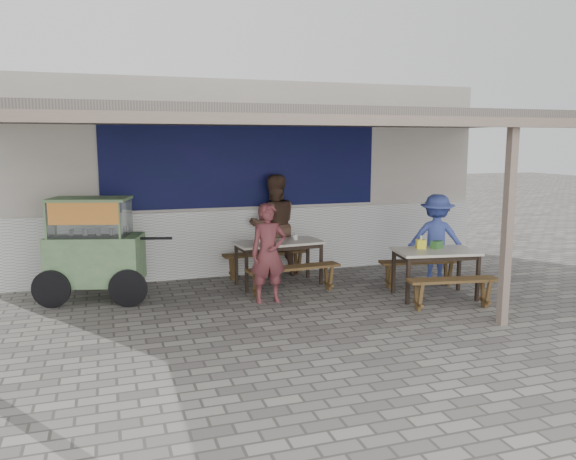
# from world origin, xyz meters

# --- Properties ---
(ground) EXTENTS (60.00, 60.00, 0.00)m
(ground) POSITION_xyz_m (0.00, 0.00, 0.00)
(ground) COLOR slate
(ground) RESTS_ON ground
(back_wall) EXTENTS (9.00, 1.28, 3.50)m
(back_wall) POSITION_xyz_m (-0.00, 3.58, 1.72)
(back_wall) COLOR beige
(back_wall) RESTS_ON ground
(warung_roof) EXTENTS (9.00, 4.21, 2.81)m
(warung_roof) POSITION_xyz_m (0.02, 0.90, 2.71)
(warung_roof) COLOR #5B554E
(warung_roof) RESTS_ON ground
(table_left) EXTENTS (1.50, 0.78, 0.75)m
(table_left) POSITION_xyz_m (0.14, 2.03, 0.67)
(table_left) COLOR beige
(table_left) RESTS_ON ground
(bench_left_street) EXTENTS (1.57, 0.40, 0.45)m
(bench_left_street) POSITION_xyz_m (0.19, 1.40, 0.34)
(bench_left_street) COLOR brown
(bench_left_street) RESTS_ON ground
(bench_left_wall) EXTENTS (1.57, 0.40, 0.45)m
(bench_left_wall) POSITION_xyz_m (0.08, 2.66, 0.34)
(bench_left_wall) COLOR brown
(bench_left_wall) RESTS_ON ground
(table_right) EXTENTS (1.34, 0.94, 0.75)m
(table_right) POSITION_xyz_m (2.23, 0.54, 0.67)
(table_right) COLOR beige
(table_right) RESTS_ON ground
(bench_right_street) EXTENTS (1.36, 0.49, 0.45)m
(bench_right_street) POSITION_xyz_m (2.12, -0.09, 0.33)
(bench_right_street) COLOR brown
(bench_right_street) RESTS_ON ground
(bench_right_wall) EXTENTS (1.36, 0.49, 0.45)m
(bench_right_wall) POSITION_xyz_m (2.33, 1.17, 0.33)
(bench_right_wall) COLOR brown
(bench_right_wall) RESTS_ON ground
(vendor_cart) EXTENTS (2.04, 1.14, 1.59)m
(vendor_cart) POSITION_xyz_m (-2.81, 1.98, 0.86)
(vendor_cart) COLOR #7B9A66
(vendor_cart) RESTS_ON ground
(patron_street_side) EXTENTS (0.57, 0.39, 1.51)m
(patron_street_side) POSITION_xyz_m (-0.32, 1.09, 0.76)
(patron_street_side) COLOR brown
(patron_street_side) RESTS_ON ground
(patron_wall_side) EXTENTS (0.91, 0.72, 1.84)m
(patron_wall_side) POSITION_xyz_m (0.27, 2.75, 0.92)
(patron_wall_side) COLOR brown
(patron_wall_side) RESTS_ON ground
(patron_right_table) EXTENTS (1.14, 1.02, 1.53)m
(patron_right_table) POSITION_xyz_m (2.77, 1.38, 0.76)
(patron_right_table) COLOR #4356B3
(patron_right_table) RESTS_ON ground
(tissue_box) EXTENTS (0.18, 0.18, 0.14)m
(tissue_box) POSITION_xyz_m (2.08, 0.74, 0.82)
(tissue_box) COLOR yellow
(tissue_box) RESTS_ON table_right
(donation_box) EXTENTS (0.21, 0.18, 0.12)m
(donation_box) POSITION_xyz_m (2.33, 0.67, 0.81)
(donation_box) COLOR #356D30
(donation_box) RESTS_ON table_right
(condiment_jar) EXTENTS (0.08, 0.08, 0.09)m
(condiment_jar) POSITION_xyz_m (0.46, 2.12, 0.80)
(condiment_jar) COLOR silver
(condiment_jar) RESTS_ON table_left
(condiment_bowl) EXTENTS (0.21, 0.21, 0.04)m
(condiment_bowl) POSITION_xyz_m (-0.19, 2.08, 0.77)
(condiment_bowl) COLOR silver
(condiment_bowl) RESTS_ON table_left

